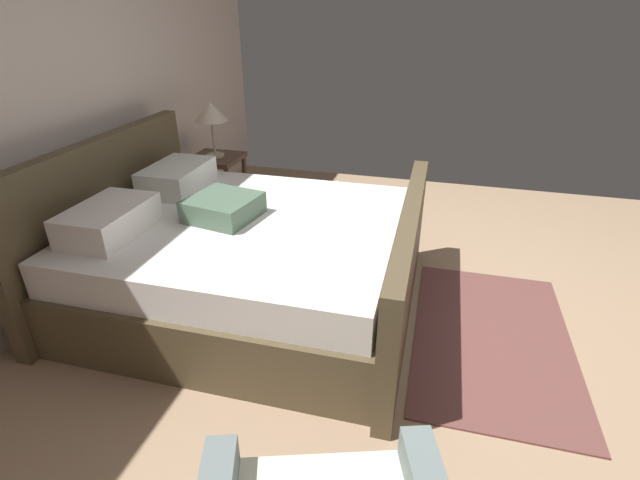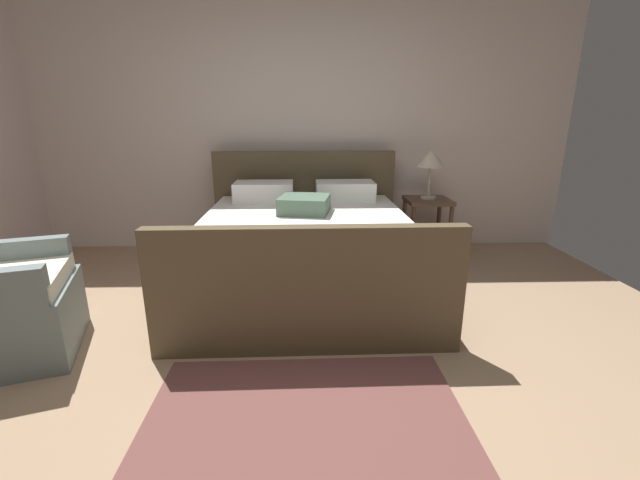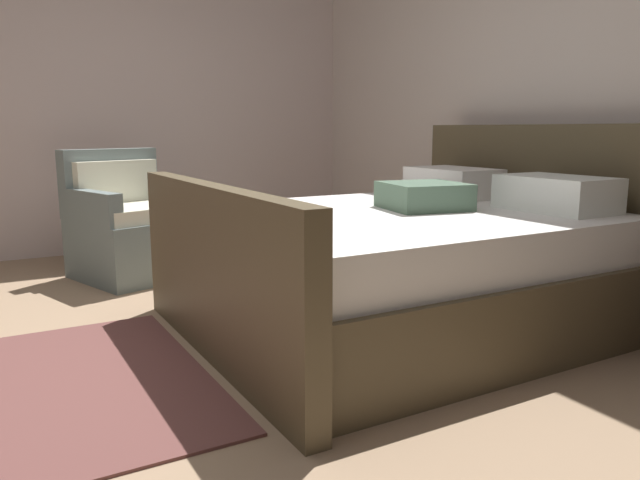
% 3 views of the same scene
% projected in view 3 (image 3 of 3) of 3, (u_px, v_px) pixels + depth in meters
% --- Properties ---
extents(ground_plane, '(5.63, 5.29, 0.02)m').
position_uv_depth(ground_plane, '(130.00, 375.00, 2.62)').
color(ground_plane, tan).
extents(wall_back, '(5.75, 0.12, 2.88)m').
position_uv_depth(wall_back, '(575.00, 62.00, 3.65)').
color(wall_back, beige).
rests_on(wall_back, ground).
extents(wall_side_left, '(0.12, 5.41, 2.88)m').
position_uv_depth(wall_side_left, '(43.00, 78.00, 4.83)').
color(wall_side_left, beige).
rests_on(wall_side_left, ground).
extents(bed, '(1.90, 2.18, 1.07)m').
position_uv_depth(bed, '(407.00, 262.00, 3.23)').
color(bed, brown).
rests_on(bed, ground).
extents(armchair, '(0.92, 0.91, 0.90)m').
position_uv_depth(armchair, '(131.00, 228.00, 4.31)').
color(armchair, slate).
rests_on(armchair, ground).
extents(area_rug, '(1.55, 0.95, 0.01)m').
position_uv_depth(area_rug, '(87.00, 382.00, 2.51)').
color(area_rug, brown).
rests_on(area_rug, ground).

